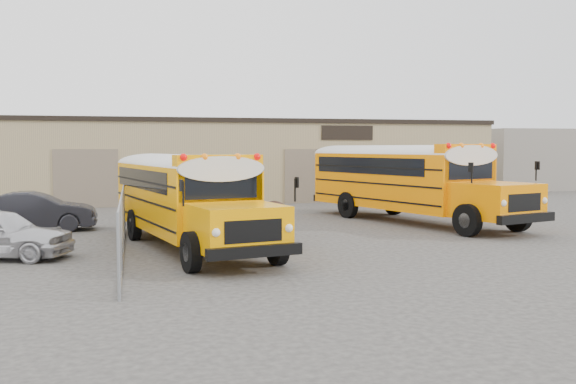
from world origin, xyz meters
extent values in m
plane|color=#353331|center=(0.00, 0.00, 0.00)|extent=(120.00, 120.00, 0.00)
cube|color=#917D59|center=(0.00, 20.00, 2.25)|extent=(30.00, 10.00, 4.50)
cube|color=black|center=(0.00, 20.00, 4.55)|extent=(30.20, 10.20, 0.25)
cube|color=black|center=(6.00, 14.98, 3.90)|extent=(3.00, 0.08, 0.80)
cube|color=gray|center=(-8.00, 14.98, 1.50)|extent=(3.20, 0.08, 3.00)
cube|color=gray|center=(4.00, 14.98, 1.50)|extent=(3.20, 0.08, 3.00)
cylinder|color=gray|center=(-6.00, -6.00, 0.90)|extent=(0.07, 0.07, 1.80)
cylinder|color=gray|center=(-6.00, -3.00, 0.90)|extent=(0.07, 0.07, 1.80)
cylinder|color=gray|center=(-6.00, 0.00, 0.90)|extent=(0.07, 0.07, 1.80)
cylinder|color=gray|center=(-6.00, 3.00, 0.90)|extent=(0.07, 0.07, 1.80)
cylinder|color=gray|center=(-6.00, 6.00, 0.90)|extent=(0.07, 0.07, 1.80)
cylinder|color=gray|center=(-6.00, 9.00, 0.90)|extent=(0.07, 0.07, 1.80)
cylinder|color=gray|center=(-6.00, 12.00, 0.90)|extent=(0.07, 0.07, 1.80)
cylinder|color=gray|center=(-6.00, 3.00, 1.78)|extent=(0.05, 18.00, 0.05)
cylinder|color=gray|center=(-6.00, 3.00, 0.05)|extent=(0.05, 18.00, 0.05)
cube|color=gray|center=(-6.00, 3.00, 0.90)|extent=(0.02, 18.00, 1.70)
cube|color=gray|center=(24.00, 24.00, 2.20)|extent=(10.00, 8.00, 4.40)
cube|color=#FF9F00|center=(-5.47, 7.30, 1.53)|extent=(4.02, 7.86, 2.02)
cube|color=#FF9F00|center=(-4.43, 2.57, 1.08)|extent=(2.59, 2.59, 1.14)
cube|color=black|center=(-4.67, 3.66, 2.09)|extent=(1.99, 0.49, 0.74)
cube|color=silver|center=(-5.47, 7.30, 2.69)|extent=(4.03, 7.94, 0.39)
cube|color=#FF9F00|center=(-4.72, 3.88, 2.72)|extent=(2.47, 1.00, 0.36)
sphere|color=#E50705|center=(-5.68, 3.43, 2.83)|extent=(0.20, 0.20, 0.20)
sphere|color=#E50705|center=(-3.66, 3.88, 2.83)|extent=(0.20, 0.20, 0.20)
sphere|color=orange|center=(-5.13, 3.56, 2.83)|extent=(0.20, 0.20, 0.20)
sphere|color=orange|center=(-4.21, 3.76, 2.83)|extent=(0.20, 0.20, 0.20)
cube|color=black|center=(-4.18, 1.44, 0.63)|extent=(2.41, 0.73, 0.28)
cube|color=black|center=(-6.28, 11.02, 0.63)|extent=(2.41, 0.71, 0.28)
cube|color=black|center=(-5.47, 7.30, 1.45)|extent=(4.02, 7.72, 0.06)
cube|color=black|center=(-5.53, 7.59, 2.09)|extent=(3.79, 6.71, 0.61)
cylinder|color=black|center=(-5.60, 2.43, 0.51)|extent=(0.49, 1.06, 1.03)
cylinder|color=black|center=(-3.31, 2.93, 0.51)|extent=(0.49, 1.06, 1.03)
cylinder|color=black|center=(-6.94, 8.52, 0.51)|extent=(0.49, 1.06, 1.03)
cylinder|color=black|center=(-4.64, 9.02, 0.51)|extent=(0.49, 1.06, 1.03)
cube|color=#FF8400|center=(3.22, 12.50, 1.69)|extent=(5.12, 8.77, 2.25)
cube|color=#FF8400|center=(4.84, 7.38, 1.20)|extent=(3.03, 3.03, 1.26)
cube|color=black|center=(4.47, 8.55, 2.32)|extent=(2.16, 0.74, 0.82)
cube|color=silver|center=(3.22, 12.50, 2.98)|extent=(5.15, 8.86, 0.44)
cube|color=#FF8400|center=(4.39, 8.79, 3.02)|extent=(2.73, 1.33, 0.39)
sphere|color=#E50705|center=(3.37, 8.20, 3.15)|extent=(0.22, 0.22, 0.22)
sphere|color=#E50705|center=(5.57, 8.90, 3.15)|extent=(0.22, 0.22, 0.22)
sphere|color=orange|center=(3.98, 8.39, 3.15)|extent=(0.22, 0.22, 0.22)
sphere|color=orange|center=(4.96, 8.71, 3.15)|extent=(0.22, 0.22, 0.22)
cube|color=black|center=(5.23, 6.15, 0.70)|extent=(2.63, 1.04, 0.31)
cube|color=black|center=(1.95, 16.54, 0.70)|extent=(2.63, 1.02, 0.31)
cube|color=black|center=(3.22, 12.50, 1.61)|extent=(5.11, 8.63, 0.07)
cube|color=black|center=(3.12, 12.82, 2.32)|extent=(4.76, 7.53, 0.68)
cylinder|color=black|center=(3.56, 7.10, 0.57)|extent=(0.64, 1.18, 1.14)
cylinder|color=black|center=(6.05, 7.89, 0.57)|extent=(0.64, 1.18, 1.14)
cylinder|color=black|center=(1.48, 13.70, 0.57)|extent=(0.64, 1.18, 1.14)
cylinder|color=black|center=(3.96, 14.48, 0.57)|extent=(0.64, 1.18, 1.14)
cube|color=black|center=(-1.40, 0.46, 0.47)|extent=(1.11, 1.04, 0.94)
sphere|color=black|center=(-1.40, 0.46, 0.90)|extent=(1.04, 1.04, 1.04)
imported|color=black|center=(-9.23, 6.00, 0.72)|extent=(4.39, 1.56, 1.44)
camera|label=1|loc=(-5.70, -19.13, 3.09)|focal=40.00mm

